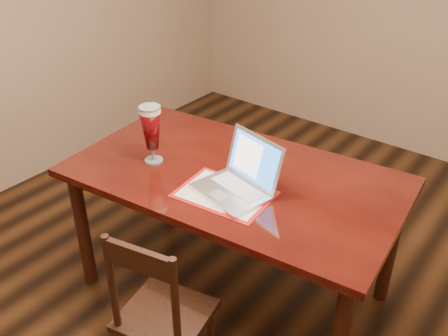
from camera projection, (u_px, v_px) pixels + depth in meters
The scene contains 3 objects.
ground at pixel (242, 309), 2.90m from camera, with size 5.00×5.00×0.00m, color black.
dining_table at pixel (231, 187), 2.68m from camera, with size 1.84×1.16×1.15m.
dining_chair at pixel (161, 315), 2.29m from camera, with size 0.46×0.45×0.93m.
Camera 1 is at (1.19, -1.70, 2.19)m, focal length 40.00 mm.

